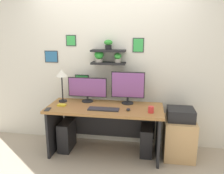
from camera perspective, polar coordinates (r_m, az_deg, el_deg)
The scene contains 15 objects.
ground_plane at distance 3.71m, azimuth -1.72°, elevation -15.98°, with size 8.00×8.00×0.00m, color tan.
back_wall_assembly at distance 3.68m, azimuth -0.64°, elevation 6.22°, with size 4.40×0.24×2.70m.
desk at distance 3.52m, azimuth -1.61°, elevation -7.84°, with size 1.70×0.68×0.75m.
monitor_left at distance 3.61m, azimuth -6.14°, elevation -0.40°, with size 0.61×0.18×0.39m.
monitor_right at distance 3.48m, azimuth 3.97°, elevation 0.09°, with size 0.51×0.18×0.49m.
keyboard at distance 3.27m, azimuth -2.11°, elevation -5.52°, with size 0.44×0.14×0.02m, color #2D2D33.
computer_mouse at distance 3.24m, azimuth 4.05°, elevation -5.59°, with size 0.06×0.09×0.03m, color black.
desk_lamp at distance 3.61m, azimuth -12.42°, elevation 2.68°, with size 0.18×0.18×0.51m.
cell_phone at distance 3.40m, azimuth -15.71°, elevation -5.35°, with size 0.07×0.14×0.01m, color black.
coffee_mug at distance 3.19m, azimuth 9.66°, elevation -5.55°, with size 0.08×0.08×0.09m, color red.
scissors_tray at distance 3.51m, azimuth -12.38°, elevation -4.40°, with size 0.12×0.08×0.02m, color yellow.
drawer_cabinet at distance 3.63m, azimuth 16.28°, elevation -12.07°, with size 0.44×0.50×0.58m, color tan.
printer at distance 3.48m, azimuth 16.70°, elevation -6.49°, with size 0.38×0.34×0.17m, color black.
computer_tower_left at distance 3.79m, azimuth -11.15°, elevation -11.65°, with size 0.18×0.40×0.46m, color black.
computer_tower_right at distance 3.64m, azimuth 8.53°, elevation -12.91°, with size 0.18×0.40×0.43m, color black.
Camera 1 is at (0.61, -3.15, 1.85)m, focal length 36.77 mm.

